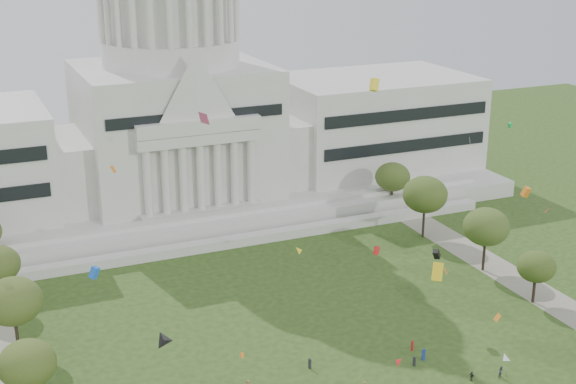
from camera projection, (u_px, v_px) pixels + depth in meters
capitol at (174, 116)px, 192.01m from camera, size 160.00×64.50×91.30m
path_right at (565, 309)px, 144.39m from camera, size 8.00×160.00×0.04m
row_tree_l_3 at (27, 364)px, 110.51m from camera, size 8.12×8.12×11.55m
row_tree_r_3 at (536, 267)px, 144.70m from camera, size 7.01×7.01×9.98m
row_tree_l_4 at (13, 301)px, 126.24m from camera, size 9.29×9.29×13.21m
row_tree_r_4 at (486, 227)px, 157.68m from camera, size 9.19×9.19×13.06m
row_tree_r_5 at (425, 195)px, 174.54m from camera, size 9.82×9.82×13.96m
row_tree_r_6 at (393, 177)px, 191.53m from camera, size 8.42×8.42×11.97m
person_2 at (501, 372)px, 122.17m from camera, size 1.09×0.89×1.95m
person_10 at (472, 376)px, 121.34m from camera, size 0.82×1.06×1.59m
kite_swarm at (413, 246)px, 102.81m from camera, size 91.23×98.27×61.11m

